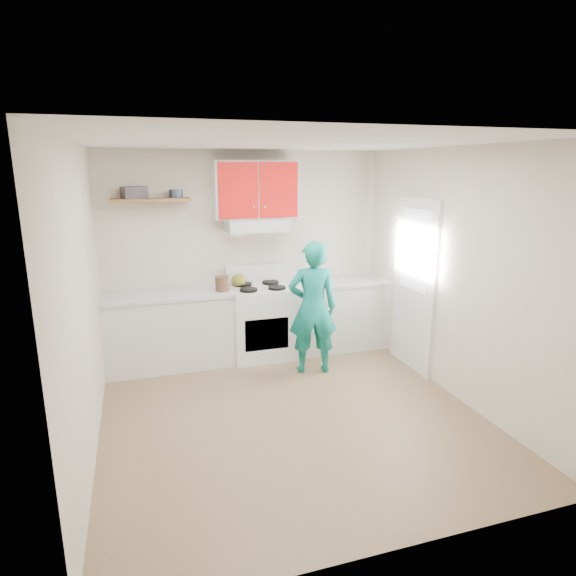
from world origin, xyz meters
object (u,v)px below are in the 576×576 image
object	(u,v)px
tin	(176,194)
stove	(260,322)
crock	(222,284)
person	(313,308)
kettle	(239,280)

from	to	relation	value
tin	stove	bearing A→B (deg)	-10.61
stove	tin	bearing A→B (deg)	169.39
stove	tin	world-z (taller)	tin
stove	crock	world-z (taller)	crock
person	kettle	bearing A→B (deg)	-35.64
stove	crock	xyz separation A→B (m)	(-0.48, -0.05, 0.54)
stove	tin	size ratio (longest dim) A/B	5.77
stove	kettle	xyz separation A→B (m)	(-0.24, 0.13, 0.54)
tin	person	size ratio (longest dim) A/B	0.10
kettle	stove	bearing A→B (deg)	-45.22
tin	crock	distance (m)	1.20
tin	kettle	distance (m)	1.30
tin	person	distance (m)	2.10
kettle	crock	world-z (taller)	crock
stove	person	distance (m)	0.87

